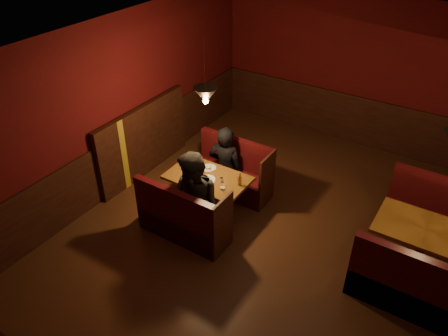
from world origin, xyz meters
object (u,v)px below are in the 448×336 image
Objects in this scene: main_bench_far at (233,175)px; second_table at (423,239)px; second_bench_near at (408,289)px; main_bench_near at (182,222)px; main_table at (209,185)px; diner_b at (193,188)px; diner_a at (225,151)px; second_bench_far at (433,221)px.

main_bench_far reaches higher than second_table.
main_bench_far is at bearing 162.75° from second_bench_near.
main_table is at bearing 91.20° from main_bench_near.
main_bench_near reaches higher than second_table.
main_table is at bearing -170.62° from second_table.
diner_b is (0.13, -0.57, 0.35)m from main_table.
diner_b reaches higher than diner_a.
diner_a is at bearing -168.44° from second_bench_far.
main_bench_near is 0.80× the size of diner_b.
main_bench_near is 0.61m from diner_b.
second_bench_near is 0.89× the size of diner_a.
main_table is at bearing 115.68° from diner_b.
main_bench_near is 3.15m from second_bench_near.
main_bench_far is 0.51m from diner_a.
main_table is 0.68m from diner_b.
second_table is 0.73× the size of diner_b.
diner_b is at bearing 52.20° from main_bench_near.
main_bench_far is 1.41m from diner_b.
second_bench_far is 0.89× the size of diner_a.
main_table is 3.15m from second_bench_near.
main_bench_near is 0.99× the size of second_bench_far.
second_bench_near is (0.03, -0.76, -0.21)m from second_table.
second_bench_near is at bearing -4.54° from main_table.
main_table is 0.72× the size of diner_b.
main_table is at bearing -157.88° from second_bench_far.
second_bench_near is 3.36m from diner_a.
second_table is at bearing 92.20° from second_bench_near.
diner_b is at bearing -148.44° from second_bench_far.
main_bench_near is at bearing -115.46° from diner_b.
second_bench_near is at bearing 8.63° from main_bench_near.
main_bench_near is at bearing -171.37° from second_bench_near.
second_bench_near is 0.80× the size of diner_b.
main_bench_near is at bearing -90.00° from main_bench_far.
second_table is 3.18m from diner_b.
second_table is (3.09, -0.21, 0.23)m from main_bench_far.
second_table is at bearing -3.83° from main_bench_far.
main_table is 0.75m from main_bench_far.
diner_a is 0.91× the size of diner_b.
second_bench_near is at bearing -87.80° from second_table.
diner_b reaches higher than main_bench_far.
main_bench_far is 0.88× the size of diner_a.
second_table is (3.09, 1.23, 0.23)m from main_bench_near.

